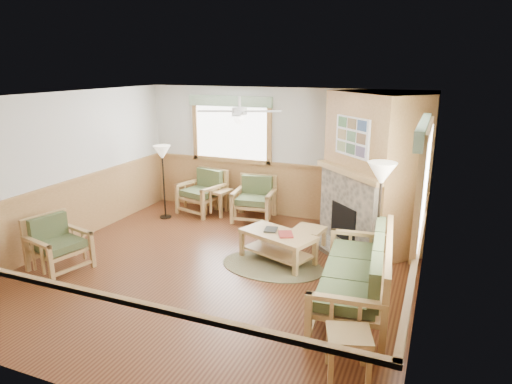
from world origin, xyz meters
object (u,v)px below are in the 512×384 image
at_px(sofa, 354,274).
at_px(end_table_sofa, 348,354).
at_px(end_table_chairs, 218,202).
at_px(floor_lamp_left, 164,182).
at_px(armchair_back_right, 254,199).
at_px(coffee_table, 278,247).
at_px(floor_lamp_right, 378,222).
at_px(armchair_back_left, 202,192).
at_px(footstool, 308,240).
at_px(armchair_left, 58,244).

height_order(sofa, end_table_sofa, sofa).
xyz_separation_m(end_table_chairs, floor_lamp_left, (-0.93, -0.65, 0.50)).
bearing_deg(armchair_back_right, end_table_chairs, 168.54).
height_order(sofa, coffee_table, sofa).
bearing_deg(floor_lamp_right, end_table_chairs, 152.08).
xyz_separation_m(armchair_back_left, end_table_chairs, (0.38, 0.04, -0.19)).
bearing_deg(armchair_back_left, floor_lamp_right, -10.61).
relative_size(sofa, floor_lamp_left, 1.40).
distance_m(sofa, end_table_sofa, 1.43).
bearing_deg(floor_lamp_left, end_table_chairs, 34.79).
relative_size(end_table_chairs, end_table_sofa, 1.09).
distance_m(end_table_chairs, floor_lamp_left, 1.24).
distance_m(end_table_chairs, footstool, 2.70).
relative_size(armchair_back_right, floor_lamp_right, 0.49).
distance_m(sofa, armchair_back_left, 4.78).
xyz_separation_m(end_table_sofa, floor_lamp_left, (-4.60, 3.63, 0.53)).
xyz_separation_m(footstool, floor_lamp_left, (-3.32, 0.61, 0.56)).
bearing_deg(armchair_back_right, footstool, -45.74).
bearing_deg(footstool, floor_lamp_left, 169.52).
bearing_deg(floor_lamp_right, floor_lamp_left, 164.46).
xyz_separation_m(end_table_sofa, floor_lamp_right, (-0.07, 2.37, 0.66)).
xyz_separation_m(armchair_left, end_table_chairs, (1.06, 3.44, -0.15)).
bearing_deg(armchair_back_left, coffee_table, -22.20).
height_order(armchair_back_right, footstool, armchair_back_right).
bearing_deg(armchair_back_right, floor_lamp_left, -169.33).
height_order(sofa, armchair_left, sofa).
height_order(end_table_chairs, floor_lamp_right, floor_lamp_right).
relative_size(armchair_back_right, end_table_sofa, 1.78).
distance_m(end_table_chairs, floor_lamp_right, 4.13).
relative_size(armchair_back_left, floor_lamp_left, 0.60).
xyz_separation_m(sofa, end_table_chairs, (-3.46, 2.89, -0.23)).
height_order(armchair_back_left, armchair_back_right, armchair_back_left).
height_order(footstool, floor_lamp_right, floor_lamp_right).
bearing_deg(coffee_table, end_table_chairs, 157.84).
xyz_separation_m(sofa, floor_lamp_left, (-4.39, 2.24, 0.28)).
relative_size(sofa, armchair_back_right, 2.43).
relative_size(armchair_back_right, coffee_table, 0.73).
xyz_separation_m(coffee_table, end_table_sofa, (1.65, -2.45, 0.01)).
height_order(end_table_sofa, floor_lamp_left, floor_lamp_left).
distance_m(armchair_back_left, end_table_chairs, 0.43).
height_order(armchair_back_left, floor_lamp_right, floor_lamp_right).
distance_m(armchair_back_left, coffee_table, 3.01).
bearing_deg(end_table_sofa, armchair_left, 169.98).
relative_size(footstool, floor_lamp_left, 0.32).
height_order(armchair_left, coffee_table, armchair_left).
bearing_deg(end_table_chairs, end_table_sofa, -49.39).
relative_size(armchair_back_left, end_table_sofa, 1.85).
bearing_deg(footstool, armchair_left, -147.59).
distance_m(coffee_table, floor_lamp_left, 3.23).
bearing_deg(footstool, coffee_table, -122.35).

